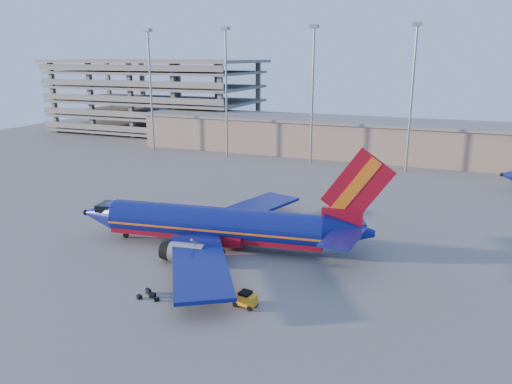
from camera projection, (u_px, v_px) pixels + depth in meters
ground at (248, 234)px, 65.39m from camera, size 220.00×220.00×0.00m
terminal_building at (390, 140)px, 112.29m from camera, size 122.00×16.00×8.50m
parking_garage at (157, 93)px, 151.10m from camera, size 62.00×32.00×21.40m
light_mast_row at (361, 82)px, 99.93m from camera, size 101.60×1.60×28.65m
aircraft_main at (222, 225)px, 60.17m from camera, size 38.49×36.79×13.07m
baggage_tug at (245, 299)px, 46.28m from camera, size 2.26×1.55×1.51m
luggage_pile at (149, 295)px, 48.22m from camera, size 2.40×1.74×0.53m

